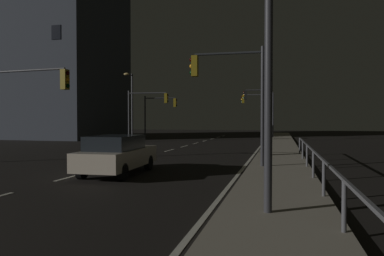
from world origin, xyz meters
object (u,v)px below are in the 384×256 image
(traffic_light_overhead_east, at_px, (159,109))
(traffic_light_far_right, at_px, (146,106))
(street_lamp_median, at_px, (275,0))
(street_lamp_mid_block, at_px, (131,100))
(car, at_px, (117,154))
(traffic_light_mid_right, at_px, (23,93))
(traffic_light_near_left, at_px, (259,103))
(traffic_light_far_center, at_px, (259,106))
(building_distant, at_px, (53,18))
(traffic_light_mid_left, at_px, (230,83))

(traffic_light_overhead_east, bearing_deg, traffic_light_far_right, -86.55)
(street_lamp_median, relative_size, street_lamp_mid_block, 1.08)
(car, bearing_deg, street_lamp_median, -39.73)
(street_lamp_mid_block, bearing_deg, traffic_light_far_right, -21.80)
(car, xyz_separation_m, traffic_light_far_right, (-6.50, 19.09, 2.80))
(traffic_light_mid_right, bearing_deg, car, -16.77)
(traffic_light_near_left, height_order, traffic_light_far_center, traffic_light_near_left)
(traffic_light_far_center, bearing_deg, street_lamp_median, -85.97)
(traffic_light_near_left, xyz_separation_m, traffic_light_mid_right, (-10.19, -22.66, -0.45))
(traffic_light_near_left, distance_m, traffic_light_far_center, 5.26)
(traffic_light_far_right, height_order, building_distant, building_distant)
(traffic_light_mid_right, bearing_deg, traffic_light_far_right, 91.54)
(traffic_light_near_left, xyz_separation_m, building_distant, (-25.83, 0.93, 11.17))
(traffic_light_mid_left, bearing_deg, traffic_light_far_right, 123.32)
(street_lamp_median, bearing_deg, traffic_light_mid_right, 150.30)
(traffic_light_far_center, distance_m, street_lamp_median, 35.01)
(traffic_light_far_right, xyz_separation_m, street_lamp_mid_block, (-1.99, 0.79, 0.60))
(traffic_light_far_right, relative_size, street_lamp_mid_block, 0.74)
(traffic_light_mid_right, height_order, street_lamp_median, street_lamp_median)
(car, height_order, street_lamp_mid_block, street_lamp_mid_block)
(traffic_light_overhead_east, distance_m, traffic_light_mid_right, 21.79)
(traffic_light_near_left, bearing_deg, traffic_light_mid_left, -90.02)
(traffic_light_near_left, bearing_deg, traffic_light_mid_right, -114.22)
(traffic_light_overhead_east, bearing_deg, traffic_light_mid_right, -88.07)
(car, distance_m, street_lamp_median, 8.99)
(traffic_light_mid_left, xyz_separation_m, traffic_light_far_center, (-0.36, 26.82, 0.07))
(traffic_light_mid_right, relative_size, street_lamp_mid_block, 0.74)
(traffic_light_overhead_east, xyz_separation_m, traffic_light_far_center, (10.56, 6.12, 0.47))
(traffic_light_overhead_east, xyz_separation_m, street_lamp_mid_block, (-1.71, -3.72, 0.76))
(traffic_light_far_right, relative_size, traffic_light_far_center, 0.95)
(traffic_light_near_left, bearing_deg, traffic_light_far_center, 93.98)
(traffic_light_mid_left, height_order, traffic_light_far_center, traffic_light_far_center)
(traffic_light_far_right, distance_m, traffic_light_far_center, 14.80)
(traffic_light_mid_left, bearing_deg, street_lamp_median, -75.43)
(traffic_light_far_center, xyz_separation_m, traffic_light_mid_right, (-9.82, -27.90, -0.41))
(building_distant, bearing_deg, traffic_light_near_left, -2.05)
(car, bearing_deg, street_lamp_mid_block, 113.12)
(traffic_light_far_right, height_order, traffic_light_mid_left, traffic_light_mid_left)
(traffic_light_near_left, distance_m, traffic_light_mid_left, 21.57)
(traffic_light_far_center, height_order, street_lamp_mid_block, street_lamp_mid_block)
(car, distance_m, traffic_light_far_right, 20.36)
(traffic_light_far_right, bearing_deg, traffic_light_near_left, 26.82)
(traffic_light_mid_left, distance_m, building_distant, 36.06)
(traffic_light_overhead_east, bearing_deg, street_lamp_mid_block, -114.76)
(traffic_light_near_left, distance_m, traffic_light_mid_right, 24.85)
(traffic_light_overhead_east, distance_m, street_lamp_mid_block, 4.16)
(traffic_light_mid_left, bearing_deg, traffic_light_overhead_east, 117.81)
(street_lamp_mid_block, height_order, building_distant, building_distant)
(car, relative_size, traffic_light_far_right, 0.87)
(traffic_light_far_center, bearing_deg, traffic_light_far_right, -134.06)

